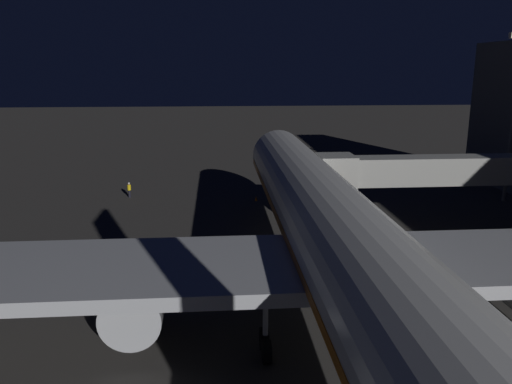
# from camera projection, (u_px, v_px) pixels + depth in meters

# --- Properties ---
(ground_plane) EXTENTS (320.00, 320.00, 0.00)m
(ground_plane) POSITION_uv_depth(u_px,v_px,m) (301.00, 257.00, 39.79)
(ground_plane) COLOR #383533
(airliner_at_gate) EXTENTS (59.85, 60.56, 19.28)m
(airliner_at_gate) POSITION_uv_depth(u_px,v_px,m) (341.00, 246.00, 26.87)
(airliner_at_gate) COLOR silver
(airliner_at_gate) RESTS_ON ground_plane
(jet_bridge) EXTENTS (19.89, 3.40, 6.98)m
(jet_bridge) POSITION_uv_depth(u_px,v_px,m) (409.00, 171.00, 45.57)
(jet_bridge) COLOR #9E9E99
(jet_bridge) RESTS_ON ground_plane
(ground_crew_marshaller_fwd) EXTENTS (0.40, 0.40, 1.76)m
(ground_crew_marshaller_fwd) POSITION_uv_depth(u_px,v_px,m) (129.00, 189.00, 57.79)
(ground_crew_marshaller_fwd) COLOR black
(ground_crew_marshaller_fwd) RESTS_ON ground_plane
(traffic_cone_nose_port) EXTENTS (0.36, 0.36, 0.55)m
(traffic_cone_nose_port) POSITION_uv_depth(u_px,v_px,m) (295.00, 198.00, 56.78)
(traffic_cone_nose_port) COLOR orange
(traffic_cone_nose_port) RESTS_ON ground_plane
(traffic_cone_nose_starboard) EXTENTS (0.36, 0.36, 0.55)m
(traffic_cone_nose_starboard) POSITION_uv_depth(u_px,v_px,m) (256.00, 198.00, 56.44)
(traffic_cone_nose_starboard) COLOR orange
(traffic_cone_nose_starboard) RESTS_ON ground_plane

